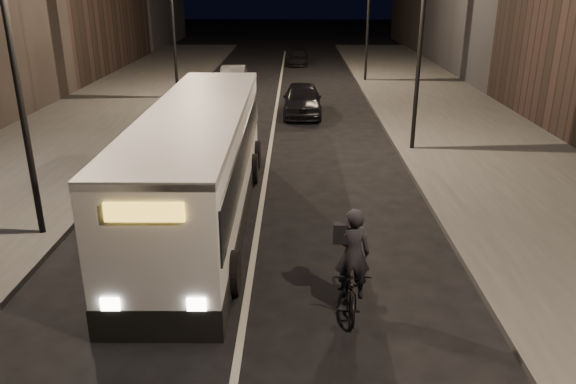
{
  "coord_description": "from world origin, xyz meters",
  "views": [
    {
      "loc": [
        1.02,
        -9.28,
        6.36
      ],
      "look_at": [
        0.84,
        3.5,
        1.5
      ],
      "focal_mm": 35.0,
      "sensor_mm": 36.0,
      "label": 1
    }
  ],
  "objects_px": {
    "city_bus": "(200,159)",
    "car_far": "(298,57)",
    "streetlight_right_mid": "(416,9)",
    "cyclist_on_bicycle": "(351,277)",
    "streetlight_left_near": "(19,26)",
    "car_mid": "(234,76)",
    "car_near": "(302,99)"
  },
  "relations": [
    {
      "from": "streetlight_left_near",
      "to": "car_near",
      "type": "distance_m",
      "value": 16.52
    },
    {
      "from": "cyclist_on_bicycle",
      "to": "car_mid",
      "type": "height_order",
      "value": "cyclist_on_bicycle"
    },
    {
      "from": "city_bus",
      "to": "car_mid",
      "type": "xyz_separation_m",
      "value": [
        -1.26,
        20.87,
        -1.04
      ]
    },
    {
      "from": "cyclist_on_bicycle",
      "to": "car_far",
      "type": "height_order",
      "value": "cyclist_on_bicycle"
    },
    {
      "from": "car_mid",
      "to": "car_far",
      "type": "distance_m",
      "value": 10.64
    },
    {
      "from": "city_bus",
      "to": "car_far",
      "type": "xyz_separation_m",
      "value": [
        2.81,
        30.7,
        -1.16
      ]
    },
    {
      "from": "streetlight_left_near",
      "to": "car_mid",
      "type": "bearing_deg",
      "value": 83.66
    },
    {
      "from": "city_bus",
      "to": "cyclist_on_bicycle",
      "type": "height_order",
      "value": "city_bus"
    },
    {
      "from": "car_mid",
      "to": "car_far",
      "type": "relative_size",
      "value": 1.08
    },
    {
      "from": "streetlight_left_near",
      "to": "car_mid",
      "type": "relative_size",
      "value": 1.93
    },
    {
      "from": "streetlight_right_mid",
      "to": "car_mid",
      "type": "distance_m",
      "value": 17.08
    },
    {
      "from": "car_near",
      "to": "streetlight_right_mid",
      "type": "bearing_deg",
      "value": -57.73
    },
    {
      "from": "car_mid",
      "to": "car_far",
      "type": "bearing_deg",
      "value": -114.38
    },
    {
      "from": "streetlight_right_mid",
      "to": "cyclist_on_bicycle",
      "type": "bearing_deg",
      "value": -105.71
    },
    {
      "from": "streetlight_left_near",
      "to": "city_bus",
      "type": "distance_m",
      "value": 5.38
    },
    {
      "from": "cyclist_on_bicycle",
      "to": "car_near",
      "type": "height_order",
      "value": "cyclist_on_bicycle"
    },
    {
      "from": "car_mid",
      "to": "car_near",
      "type": "bearing_deg",
      "value": 116.28
    },
    {
      "from": "cyclist_on_bicycle",
      "to": "car_far",
      "type": "xyz_separation_m",
      "value": [
        -0.94,
        35.41,
        -0.2
      ]
    },
    {
      "from": "streetlight_right_mid",
      "to": "car_near",
      "type": "relative_size",
      "value": 1.77
    },
    {
      "from": "streetlight_left_near",
      "to": "car_mid",
      "type": "distance_m",
      "value": 22.87
    },
    {
      "from": "city_bus",
      "to": "car_near",
      "type": "bearing_deg",
      "value": 76.74
    },
    {
      "from": "streetlight_right_mid",
      "to": "car_mid",
      "type": "xyz_separation_m",
      "value": [
        -8.19,
        14.25,
        -4.67
      ]
    },
    {
      "from": "streetlight_right_mid",
      "to": "city_bus",
      "type": "bearing_deg",
      "value": -136.32
    },
    {
      "from": "car_far",
      "to": "city_bus",
      "type": "bearing_deg",
      "value": -93.16
    },
    {
      "from": "streetlight_right_mid",
      "to": "car_near",
      "type": "bearing_deg",
      "value": 121.93
    },
    {
      "from": "car_far",
      "to": "car_near",
      "type": "bearing_deg",
      "value": -87.49
    },
    {
      "from": "streetlight_left_near",
      "to": "car_near",
      "type": "height_order",
      "value": "streetlight_left_near"
    },
    {
      "from": "city_bus",
      "to": "car_mid",
      "type": "relative_size",
      "value": 2.82
    },
    {
      "from": "streetlight_left_near",
      "to": "car_far",
      "type": "bearing_deg",
      "value": 78.48
    },
    {
      "from": "car_far",
      "to": "streetlight_right_mid",
      "type": "bearing_deg",
      "value": -78.21
    },
    {
      "from": "streetlight_right_mid",
      "to": "city_bus",
      "type": "xyz_separation_m",
      "value": [
        -6.93,
        -6.62,
        -3.63
      ]
    },
    {
      "from": "city_bus",
      "to": "car_mid",
      "type": "distance_m",
      "value": 20.93
    }
  ]
}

